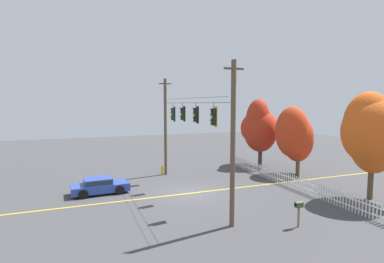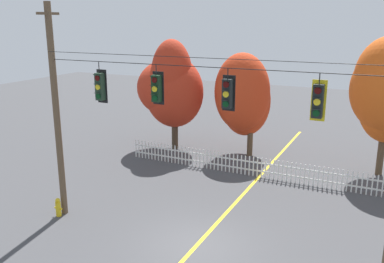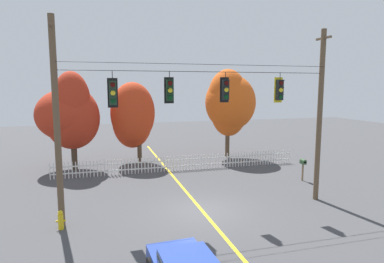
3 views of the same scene
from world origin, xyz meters
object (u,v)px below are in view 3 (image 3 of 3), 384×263
(autumn_maple_mid, at_px, (133,116))
(autumn_oak_far_east, at_px, (229,103))
(fire_hydrant, at_px, (61,220))
(roadside_mailbox, at_px, (303,163))
(traffic_signal_northbound_secondary, at_px, (280,90))
(traffic_signal_southbound_primary, at_px, (113,93))
(traffic_signal_northbound_primary, at_px, (225,90))
(autumn_maple_near_fence, at_px, (70,114))
(traffic_signal_eastbound_side, at_px, (170,90))

(autumn_maple_mid, relative_size, autumn_oak_far_east, 0.85)
(fire_hydrant, relative_size, roadside_mailbox, 0.59)
(autumn_maple_mid, distance_m, roadside_mailbox, 12.69)
(autumn_maple_mid, xyz_separation_m, autumn_oak_far_east, (7.80, -0.17, 0.96))
(traffic_signal_northbound_secondary, distance_m, autumn_oak_far_east, 11.00)
(traffic_signal_southbound_primary, xyz_separation_m, autumn_maple_mid, (1.87, 10.96, -1.98))
(traffic_signal_northbound_primary, height_order, autumn_maple_mid, traffic_signal_northbound_primary)
(traffic_signal_northbound_primary, height_order, autumn_maple_near_fence, autumn_maple_near_fence)
(autumn_oak_far_east, height_order, roadside_mailbox, autumn_oak_far_east)
(autumn_maple_near_fence, relative_size, fire_hydrant, 8.55)
(autumn_oak_far_east, distance_m, fire_hydrant, 16.87)
(traffic_signal_northbound_primary, relative_size, traffic_signal_northbound_secondary, 0.97)
(autumn_maple_mid, height_order, roadside_mailbox, autumn_maple_mid)
(traffic_signal_northbound_secondary, height_order, autumn_maple_near_fence, autumn_maple_near_fence)
(autumn_maple_near_fence, distance_m, autumn_maple_mid, 4.51)
(traffic_signal_eastbound_side, distance_m, traffic_signal_northbound_primary, 2.62)
(traffic_signal_southbound_primary, xyz_separation_m, fire_hydrant, (-2.27, -0.36, -5.20))
(fire_hydrant, distance_m, roadside_mailbox, 14.32)
(autumn_oak_far_east, bearing_deg, autumn_maple_mid, 178.74)
(autumn_maple_near_fence, bearing_deg, autumn_oak_far_east, 2.81)
(traffic_signal_northbound_secondary, height_order, fire_hydrant, traffic_signal_northbound_secondary)
(traffic_signal_southbound_primary, bearing_deg, roadside_mailbox, 15.39)
(traffic_signal_southbound_primary, xyz_separation_m, traffic_signal_northbound_primary, (5.06, -0.00, 0.12))
(autumn_maple_near_fence, bearing_deg, fire_hydrant, -88.46)
(traffic_signal_northbound_secondary, xyz_separation_m, autumn_oak_far_east, (1.80, 10.79, -1.12))
(autumn_maple_near_fence, xyz_separation_m, roadside_mailbox, (14.14, -7.00, -2.85))
(traffic_signal_northbound_secondary, relative_size, roadside_mailbox, 1.04)
(traffic_signal_southbound_primary, bearing_deg, autumn_oak_far_east, 48.13)
(traffic_signal_eastbound_side, height_order, fire_hydrant, traffic_signal_eastbound_side)
(autumn_maple_mid, distance_m, fire_hydrant, 12.48)
(traffic_signal_eastbound_side, relative_size, traffic_signal_northbound_primary, 1.01)
(autumn_maple_mid, height_order, fire_hydrant, autumn_maple_mid)
(autumn_maple_near_fence, height_order, roadside_mailbox, autumn_maple_near_fence)
(autumn_maple_near_fence, xyz_separation_m, autumn_maple_mid, (4.43, 0.77, -0.35))
(traffic_signal_southbound_primary, height_order, traffic_signal_northbound_primary, same)
(autumn_maple_near_fence, bearing_deg, autumn_maple_mid, 9.88)
(autumn_maple_near_fence, xyz_separation_m, autumn_oak_far_east, (12.23, 0.60, 0.61))
(traffic_signal_northbound_primary, distance_m, traffic_signal_northbound_secondary, 2.81)
(autumn_maple_near_fence, height_order, fire_hydrant, autumn_maple_near_fence)
(autumn_maple_near_fence, height_order, autumn_maple_mid, autumn_maple_near_fence)
(traffic_signal_northbound_secondary, bearing_deg, autumn_maple_mid, 118.71)
(roadside_mailbox, bearing_deg, autumn_maple_mid, 141.35)
(autumn_maple_near_fence, bearing_deg, traffic_signal_northbound_primary, -53.23)
(traffic_signal_southbound_primary, distance_m, autumn_maple_near_fence, 10.63)
(traffic_signal_eastbound_side, height_order, roadside_mailbox, traffic_signal_eastbound_side)
(traffic_signal_eastbound_side, relative_size, fire_hydrant, 1.73)
(traffic_signal_northbound_primary, distance_m, fire_hydrant, 9.06)
(traffic_signal_eastbound_side, bearing_deg, traffic_signal_northbound_primary, 0.00)
(traffic_signal_eastbound_side, distance_m, autumn_oak_far_east, 13.04)
(autumn_oak_far_east, bearing_deg, traffic_signal_northbound_primary, -113.14)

